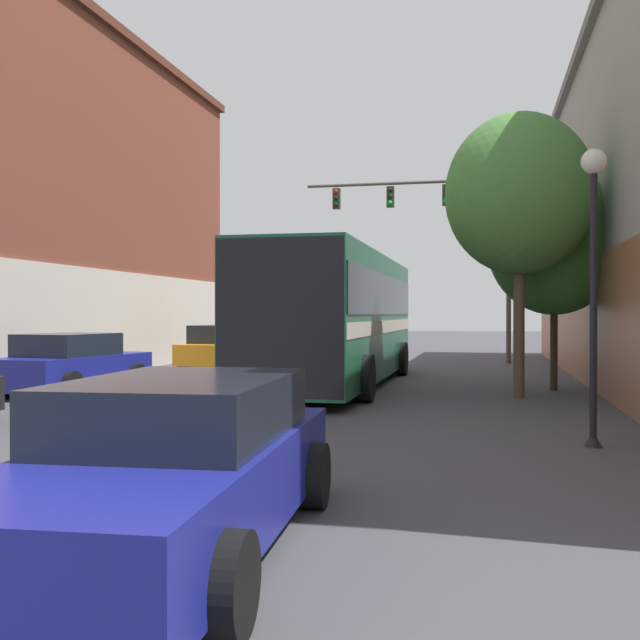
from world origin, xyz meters
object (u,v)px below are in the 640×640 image
parked_car_left_near (72,365)px  street_tree_far (554,242)px  street_lamp (594,261)px  street_tree_near (519,194)px  parked_car_left_mid (285,341)px  parked_car_left_distant (225,348)px  bus (338,313)px  traffic_signal_gantry (442,223)px  hatchback_foreground (174,467)px

parked_car_left_near → street_tree_far: 11.77m
street_lamp → parked_car_left_near: bearing=156.1°
street_tree_near → street_tree_far: size_ratio=1.18×
parked_car_left_near → parked_car_left_mid: bearing=4.5°
parked_car_left_near → parked_car_left_distant: (0.67, 8.56, 0.03)m
parked_car_left_mid → street_tree_far: size_ratio=0.86×
bus → parked_car_left_mid: (-4.98, 13.17, -1.23)m
street_tree_far → parked_car_left_mid: bearing=127.9°
bus → parked_car_left_mid: size_ratio=2.47×
street_lamp → street_tree_near: (-0.73, 6.10, 1.89)m
parked_car_left_mid → street_lamp: street_lamp is taller
street_lamp → street_tree_near: street_tree_near is taller
bus → street_lamp: size_ratio=2.75×
parked_car_left_distant → traffic_signal_gantry: traffic_signal_gantry is taller
bus → street_tree_near: (4.43, -1.88, 2.60)m
hatchback_foreground → parked_car_left_mid: (-6.31, 26.59, -0.01)m
parked_car_left_distant → street_tree_near: size_ratio=0.68×
parked_car_left_near → street_tree_far: bearing=-67.4°
street_tree_far → street_lamp: bearing=-91.2°
parked_car_left_distant → street_lamp: size_ratio=1.04×
street_lamp → bus: bearing=122.9°
hatchback_foreground → parked_car_left_mid: size_ratio=1.03×
parked_car_left_mid → street_lamp: 23.54m
parked_car_left_mid → street_tree_near: 18.16m
parked_car_left_mid → bus: bearing=-164.4°
parked_car_left_mid → parked_car_left_near: bearing=172.6°
parked_car_left_near → street_tree_far: street_tree_far is taller
parked_car_left_distant → parked_car_left_near: bearing=-177.3°
parked_car_left_distant → street_tree_near: 12.46m
traffic_signal_gantry → parked_car_left_mid: bearing=155.1°
hatchback_foreground → parked_car_left_near: bearing=31.1°
parked_car_left_near → traffic_signal_gantry: size_ratio=0.54×
hatchback_foreground → parked_car_left_distant: parked_car_left_distant is taller
parked_car_left_near → street_tree_near: 10.85m
parked_car_left_near → parked_car_left_mid: 16.38m
parked_car_left_mid → traffic_signal_gantry: traffic_signal_gantry is taller
traffic_signal_gantry → street_tree_far: 10.63m
bus → street_lamp: street_lamp is taller
parked_car_left_distant → street_tree_far: size_ratio=0.81×
street_tree_far → street_tree_near: bearing=-116.5°
parked_car_left_near → parked_car_left_distant: parked_car_left_distant is taller
parked_car_left_mid → traffic_signal_gantry: (7.08, -3.29, 4.68)m
traffic_signal_gantry → street_tree_near: traffic_signal_gantry is taller
parked_car_left_mid → traffic_signal_gantry: size_ratio=0.59×
parked_car_left_near → bus: bearing=-53.7°
traffic_signal_gantry → hatchback_foreground: bearing=-91.9°
parked_car_left_mid → street_lamp: (10.15, -21.15, 1.94)m
hatchback_foreground → street_lamp: size_ratio=1.15×
bus → parked_car_left_distant: bus is taller
traffic_signal_gantry → street_tree_far: bearing=-72.1°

